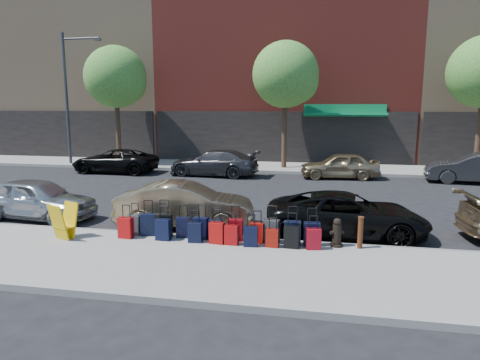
% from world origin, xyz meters
% --- Properties ---
extents(ground, '(120.00, 120.00, 0.00)m').
position_xyz_m(ground, '(0.00, 0.00, 0.00)').
color(ground, black).
rests_on(ground, ground).
extents(sidewalk_near, '(60.00, 4.00, 0.15)m').
position_xyz_m(sidewalk_near, '(0.00, -6.50, 0.07)').
color(sidewalk_near, gray).
rests_on(sidewalk_near, ground).
extents(sidewalk_far, '(60.00, 4.00, 0.15)m').
position_xyz_m(sidewalk_far, '(0.00, 10.00, 0.07)').
color(sidewalk_far, gray).
rests_on(sidewalk_far, ground).
extents(curb_near, '(60.00, 0.08, 0.15)m').
position_xyz_m(curb_near, '(0.00, -4.48, 0.07)').
color(curb_near, gray).
rests_on(curb_near, ground).
extents(curb_far, '(60.00, 0.08, 0.15)m').
position_xyz_m(curb_far, '(0.00, 7.98, 0.07)').
color(curb_far, gray).
rests_on(curb_far, ground).
extents(building_left, '(15.00, 12.12, 16.00)m').
position_xyz_m(building_left, '(-16.00, 17.98, 7.98)').
color(building_left, '#93775A').
rests_on(building_left, ground).
extents(building_center, '(17.00, 12.85, 20.00)m').
position_xyz_m(building_center, '(0.00, 17.99, 9.98)').
color(building_center, maroon).
rests_on(building_center, ground).
extents(tree_left, '(3.80, 3.80, 7.27)m').
position_xyz_m(tree_left, '(-9.86, 9.50, 5.41)').
color(tree_left, black).
rests_on(tree_left, sidewalk_far).
extents(tree_center, '(3.80, 3.80, 7.27)m').
position_xyz_m(tree_center, '(0.64, 9.50, 5.41)').
color(tree_center, black).
rests_on(tree_center, sidewalk_far).
extents(streetlight, '(2.59, 0.18, 8.00)m').
position_xyz_m(streetlight, '(-12.80, 8.80, 4.66)').
color(streetlight, '#333338').
rests_on(streetlight, sidewalk_far).
extents(suitcase_front_0, '(0.40, 0.25, 0.91)m').
position_xyz_m(suitcase_front_0, '(-2.45, -4.77, 0.43)').
color(suitcase_front_0, '#3A3B40').
rests_on(suitcase_front_0, sidewalk_near).
extents(suitcase_front_1, '(0.45, 0.30, 1.01)m').
position_xyz_m(suitcase_front_1, '(-2.03, -4.76, 0.47)').
color(suitcase_front_1, black).
rests_on(suitcase_front_1, sidewalk_near).
extents(suitcase_front_2, '(0.46, 0.28, 1.05)m').
position_xyz_m(suitcase_front_2, '(-1.54, -4.83, 0.48)').
color(suitcase_front_2, black).
rests_on(suitcase_front_2, sidewalk_near).
extents(suitcase_front_3, '(0.41, 0.26, 0.92)m').
position_xyz_m(suitcase_front_3, '(-1.01, -4.77, 0.44)').
color(suitcase_front_3, black).
rests_on(suitcase_front_3, sidewalk_near).
extents(suitcase_front_4, '(0.42, 0.27, 0.96)m').
position_xyz_m(suitcase_front_4, '(-0.49, -4.78, 0.45)').
color(suitcase_front_4, black).
rests_on(suitcase_front_4, sidewalk_near).
extents(suitcase_front_5, '(0.37, 0.20, 0.89)m').
position_xyz_m(suitcase_front_5, '(-0.07, -4.81, 0.43)').
color(suitcase_front_5, black).
rests_on(suitcase_front_5, sidewalk_near).
extents(suitcase_front_6, '(0.41, 0.24, 0.95)m').
position_xyz_m(suitcase_front_6, '(0.47, -4.77, 0.45)').
color(suitcase_front_6, maroon).
rests_on(suitcase_front_6, sidewalk_near).
extents(suitcase_front_7, '(0.37, 0.21, 0.87)m').
position_xyz_m(suitcase_front_7, '(1.06, -4.84, 0.42)').
color(suitcase_front_7, '#A30F0A').
rests_on(suitcase_front_7, sidewalk_near).
extents(suitcase_front_8, '(0.45, 0.31, 1.00)m').
position_xyz_m(suitcase_front_8, '(1.45, -4.76, 0.46)').
color(suitcase_front_8, '#333337').
rests_on(suitcase_front_8, sidewalk_near).
extents(suitcase_front_9, '(0.45, 0.27, 1.02)m').
position_xyz_m(suitcase_front_9, '(2.01, -4.84, 0.47)').
color(suitcase_front_9, black).
rests_on(suitcase_front_9, sidewalk_near).
extents(suitcase_front_10, '(0.44, 0.29, 1.00)m').
position_xyz_m(suitcase_front_10, '(2.51, -4.81, 0.46)').
color(suitcase_front_10, black).
rests_on(suitcase_front_10, sidewalk_near).
extents(suitcase_back_0, '(0.41, 0.26, 0.93)m').
position_xyz_m(suitcase_back_0, '(-2.55, -5.12, 0.44)').
color(suitcase_back_0, '#B20B0C').
rests_on(suitcase_back_0, sidewalk_near).
extents(suitcase_back_2, '(0.40, 0.24, 0.94)m').
position_xyz_m(suitcase_back_2, '(-1.47, -5.09, 0.44)').
color(suitcase_back_2, black).
rests_on(suitcase_back_2, sidewalk_near).
extents(suitcase_back_4, '(0.37, 0.23, 0.87)m').
position_xyz_m(suitcase_back_4, '(-0.56, -5.11, 0.42)').
color(suitcase_back_4, black).
rests_on(suitcase_back_4, sidewalk_near).
extents(suitcase_back_5, '(0.41, 0.26, 0.92)m').
position_xyz_m(suitcase_back_5, '(0.04, -5.10, 0.44)').
color(suitcase_back_5, '#AF0C0B').
rests_on(suitcase_back_5, sidewalk_near).
extents(suitcase_back_6, '(0.36, 0.22, 0.84)m').
position_xyz_m(suitcase_back_6, '(0.44, -5.13, 0.41)').
color(suitcase_back_6, '#A20A0C').
rests_on(suitcase_back_6, sidewalk_near).
extents(suitcase_back_7, '(0.37, 0.24, 0.85)m').
position_xyz_m(suitcase_back_7, '(0.95, -5.17, 0.42)').
color(suitcase_back_7, black).
rests_on(suitcase_back_7, sidewalk_near).
extents(suitcase_back_8, '(0.33, 0.20, 0.78)m').
position_xyz_m(suitcase_back_8, '(1.51, -5.12, 0.39)').
color(suitcase_back_8, maroon).
rests_on(suitcase_back_8, sidewalk_near).
extents(suitcase_back_9, '(0.39, 0.24, 0.91)m').
position_xyz_m(suitcase_back_9, '(2.00, -5.09, 0.44)').
color(suitcase_back_9, black).
rests_on(suitcase_back_9, sidewalk_near).
extents(suitcase_back_10, '(0.40, 0.28, 0.87)m').
position_xyz_m(suitcase_back_10, '(2.56, -5.10, 0.42)').
color(suitcase_back_10, maroon).
rests_on(suitcase_back_10, sidewalk_near).
extents(fire_hydrant, '(0.38, 0.34, 0.75)m').
position_xyz_m(fire_hydrant, '(3.15, -4.74, 0.49)').
color(fire_hydrant, black).
rests_on(fire_hydrant, sidewalk_near).
extents(bollard, '(0.15, 0.15, 0.83)m').
position_xyz_m(bollard, '(3.73, -4.78, 0.58)').
color(bollard, '#38190C').
rests_on(bollard, sidewalk_near).
extents(display_rack, '(0.73, 0.76, 0.98)m').
position_xyz_m(display_rack, '(-4.17, -5.49, 0.63)').
color(display_rack, '#E4B70C').
rests_on(display_rack, sidewalk_near).
extents(car_near_0, '(4.18, 2.05, 1.37)m').
position_xyz_m(car_near_0, '(-6.62, -3.24, 0.69)').
color(car_near_0, '#B3B6BA').
rests_on(car_near_0, ground).
extents(car_near_1, '(4.40, 2.04, 1.40)m').
position_xyz_m(car_near_1, '(-1.44, -3.24, 0.70)').
color(car_near_1, '#937C5A').
rests_on(car_near_1, ground).
extents(car_near_2, '(4.65, 2.22, 1.28)m').
position_xyz_m(car_near_2, '(3.47, -3.29, 0.64)').
color(car_near_2, black).
rests_on(car_near_2, ground).
extents(car_far_0, '(4.84, 2.31, 1.33)m').
position_xyz_m(car_far_0, '(-8.84, 6.63, 0.67)').
color(car_far_0, black).
rests_on(car_far_0, ground).
extents(car_far_1, '(5.02, 2.40, 1.41)m').
position_xyz_m(car_far_1, '(-3.04, 6.61, 0.70)').
color(car_far_1, '#353538').
rests_on(car_far_1, ground).
extents(car_far_2, '(4.14, 1.97, 1.37)m').
position_xyz_m(car_far_2, '(3.64, 6.97, 0.68)').
color(car_far_2, '#94805B').
rests_on(car_far_2, ground).
extents(car_far_3, '(4.62, 2.06, 1.47)m').
position_xyz_m(car_far_3, '(10.06, 6.75, 0.74)').
color(car_far_3, '#313134').
rests_on(car_far_3, ground).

